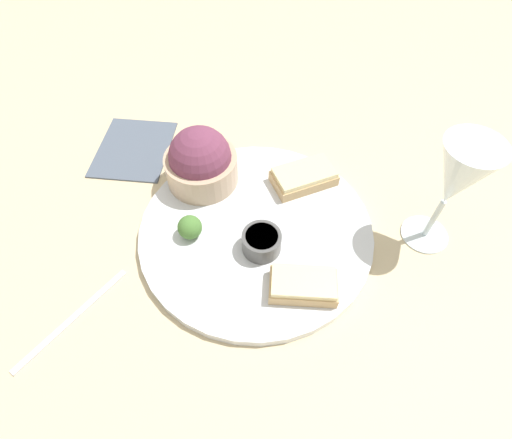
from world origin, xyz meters
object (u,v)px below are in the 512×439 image
cheese_toast_far (303,285)px  fork (72,318)px  salad_bowl (201,162)px  cheese_toast_near (304,177)px  napkin (134,148)px  wine_glass (457,179)px  sauce_ramekin (262,241)px

cheese_toast_far → fork: bearing=15.9°
salad_bowl → cheese_toast_far: 0.24m
cheese_toast_near → napkin: cheese_toast_near is taller
napkin → wine_glass: bearing=167.8°
cheese_toast_far → salad_bowl: bearing=-44.3°
sauce_ramekin → cheese_toast_far: (-0.06, 0.05, -0.00)m
cheese_toast_far → wine_glass: (-0.17, -0.12, 0.09)m
cheese_toast_far → wine_glass: size_ratio=0.51×
cheese_toast_far → fork: 0.30m
cheese_toast_far → napkin: bearing=-36.2°
napkin → salad_bowl: bearing=156.7°
wine_glass → fork: wine_glass is taller
cheese_toast_far → wine_glass: bearing=-143.7°
sauce_ramekin → napkin: (0.25, -0.17, -0.03)m
cheese_toast_near → wine_glass: 0.22m
sauce_ramekin → cheese_toast_far: sauce_ramekin is taller
wine_glass → cheese_toast_near: bearing=-18.6°
salad_bowl → sauce_ramekin: (-0.11, 0.11, -0.02)m
napkin → cheese_toast_near: bearing=171.9°
sauce_ramekin → wine_glass: bearing=-163.3°
napkin → fork: 0.31m
salad_bowl → sauce_ramekin: size_ratio=2.06×
cheese_toast_near → wine_glass: wine_glass is taller
salad_bowl → cheese_toast_near: (-0.16, -0.02, -0.03)m
cheese_toast_near → cheese_toast_far: (-0.02, 0.19, 0.00)m
fork → sauce_ramekin: bearing=-148.6°
salad_bowl → sauce_ramekin: salad_bowl is taller
fork → wine_glass: bearing=-155.7°
wine_glass → sauce_ramekin: bearing=16.7°
sauce_ramekin → napkin: 0.31m
salad_bowl → wine_glass: 0.35m
salad_bowl → cheese_toast_far: salad_bowl is taller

